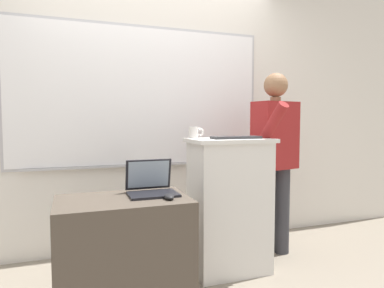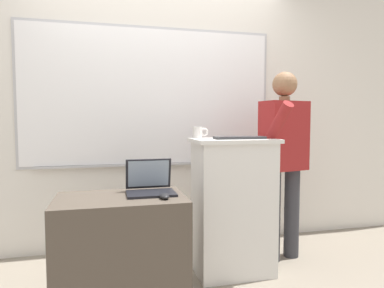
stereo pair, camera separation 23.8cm
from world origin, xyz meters
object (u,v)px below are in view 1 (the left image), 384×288
Objects in this scene: computer_mouse_by_laptop at (169,197)px; person_presenter at (275,153)px; side_desk at (124,253)px; wireless_keyboard at (236,137)px; lectern_podium at (229,205)px; laptop at (151,185)px; coffee_mug at (194,132)px.

person_presenter is at bearing 26.08° from computer_mouse_by_laptop.
side_desk is at bearing 154.36° from computer_mouse_by_laptop.
wireless_keyboard is (0.90, 0.21, 0.71)m from side_desk.
lectern_podium is 3.33× the size of laptop.
computer_mouse_by_laptop is 0.74m from coffee_mug.
person_presenter is 1.26m from computer_mouse_by_laptop.
coffee_mug is (-0.27, 0.19, 0.04)m from wireless_keyboard.
wireless_keyboard is at bearing -35.00° from coffee_mug.
side_desk is (-0.87, -0.27, -0.18)m from lectern_podium.
coffee_mug is at bearing 33.00° from side_desk.
side_desk is 6.61× the size of coffee_mug.
computer_mouse_by_laptop is (-0.61, -0.39, 0.20)m from lectern_podium.
side_desk is 8.23× the size of computer_mouse_by_laptop.
coffee_mug is at bearing 169.24° from person_presenter.
wireless_keyboard is 0.34m from coffee_mug.
lectern_podium is 0.74m from laptop.
side_desk is at bearing -147.00° from coffee_mug.
person_presenter is at bearing 16.77° from lectern_podium.
laptop is 0.77m from wireless_keyboard.
wireless_keyboard is (0.03, -0.05, 0.54)m from lectern_podium.
person_presenter reaches higher than lectern_podium.
lectern_podium is at bearing 15.77° from laptop.
computer_mouse_by_laptop is (0.07, -0.20, -0.04)m from laptop.
side_desk is at bearing -175.00° from person_presenter.
laptop is at bearing 108.32° from computer_mouse_by_laptop.
lectern_podium is 0.75m from computer_mouse_by_laptop.
side_desk is 1.06m from coffee_mug.
wireless_keyboard reaches higher than computer_mouse_by_laptop.
side_desk is 0.47m from computer_mouse_by_laptop.
computer_mouse_by_laptop is at bearing -165.84° from person_presenter.
lectern_podium is 0.64m from coffee_mug.
person_presenter is 0.55m from wireless_keyboard.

